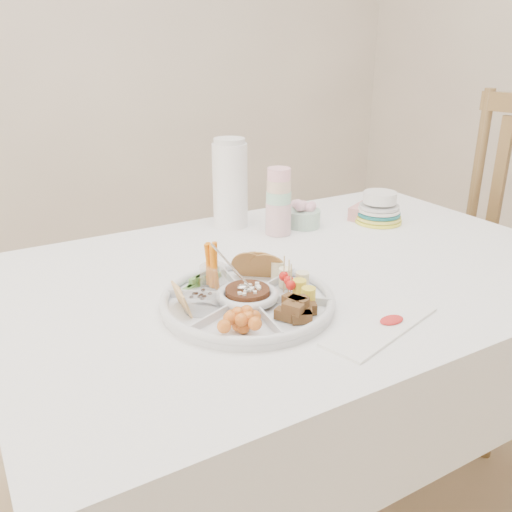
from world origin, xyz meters
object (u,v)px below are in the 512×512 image
chair (487,267)px  party_tray (247,298)px  dining_table (296,389)px  thermos (230,182)px  plate_stack (379,208)px

chair → party_tray: 1.08m
dining_table → chair: size_ratio=1.32×
party_tray → chair: bearing=8.5°
dining_table → chair: bearing=2.0°
thermos → plate_stack: thermos is taller
thermos → plate_stack: size_ratio=1.87×
dining_table → chair: 0.84m
party_tray → thermos: bearing=65.9°
party_tray → thermos: (0.24, 0.53, 0.12)m
dining_table → plate_stack: size_ratio=10.04×
dining_table → thermos: 0.66m
chair → party_tray: chair is taller
plate_stack → dining_table: bearing=-156.9°
chair → thermos: 0.95m
party_tray → thermos: size_ratio=1.34×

